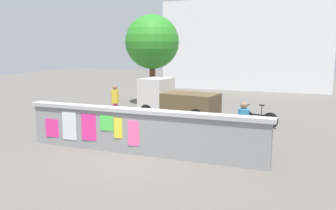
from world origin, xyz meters
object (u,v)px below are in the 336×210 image
(person_bystander, at_px, (243,122))
(tree_roadside, at_px, (152,42))
(motorcycle, at_px, (206,129))
(auto_rickshaw_truck, at_px, (175,100))
(bicycle_near, at_px, (258,118))
(person_walking, at_px, (115,99))

(person_bystander, relative_size, tree_roadside, 0.32)
(motorcycle, bearing_deg, auto_rickshaw_truck, 125.71)
(motorcycle, distance_m, bicycle_near, 3.39)
(bicycle_near, relative_size, person_walking, 1.03)
(motorcycle, relative_size, person_walking, 1.16)
(person_walking, height_order, tree_roadside, tree_roadside)
(person_walking, bearing_deg, bicycle_near, 9.39)
(person_walking, relative_size, tree_roadside, 0.32)
(bicycle_near, distance_m, tree_roadside, 8.17)
(person_walking, distance_m, person_bystander, 6.86)
(person_bystander, bearing_deg, motorcycle, 150.45)
(auto_rickshaw_truck, distance_m, person_bystander, 5.66)
(auto_rickshaw_truck, relative_size, bicycle_near, 2.25)
(auto_rickshaw_truck, xyz_separation_m, tree_roadside, (-2.69, 3.52, 2.67))
(person_bystander, bearing_deg, tree_roadside, 130.33)
(motorcycle, xyz_separation_m, person_walking, (-4.81, 2.07, 0.52))
(auto_rickshaw_truck, xyz_separation_m, person_walking, (-2.40, -1.29, 0.09))
(auto_rickshaw_truck, relative_size, tree_roadside, 0.73)
(auto_rickshaw_truck, relative_size, person_walking, 2.32)
(auto_rickshaw_truck, relative_size, motorcycle, 2.00)
(person_walking, bearing_deg, auto_rickshaw_truck, 28.31)
(person_walking, xyz_separation_m, tree_roadside, (-0.30, 4.81, 2.58))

